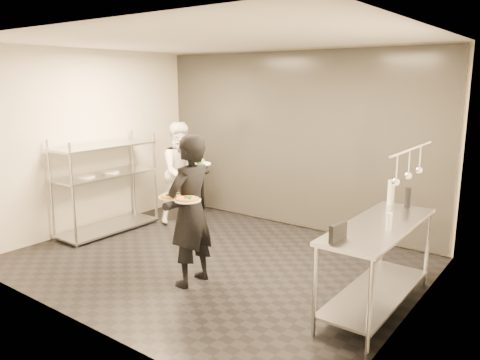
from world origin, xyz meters
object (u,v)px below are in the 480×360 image
Objects in this scene: chef at (183,173)px; pos_monitor at (338,232)px; waiter at (190,211)px; pass_rack at (106,183)px; pizza_plate_near at (172,196)px; pizza_plate_far at (188,199)px; bottle_green at (391,192)px; salad_plate at (200,162)px; bottle_clear at (389,222)px; prep_counter at (378,252)px; bottle_dark at (408,197)px.

chef is 7.43× the size of pos_monitor.
waiter is at bearing -114.82° from chef.
pass_rack is 5.34× the size of pizza_plate_near.
pizza_plate_far is 1.28× the size of pos_monitor.
pass_rack is 4.24m from bottle_green.
pos_monitor is at bearing 3.12° from pizza_plate_near.
pizza_plate_far is (1.91, -1.93, 0.24)m from chef.
bottle_green is at bearing 31.17° from salad_plate.
pizza_plate_near is at bearing -163.38° from bottle_clear.
prep_counter is at bearing 0.03° from pass_rack.
chef reaches higher than prep_counter.
salad_plate reaches higher than bottle_clear.
prep_counter is 2.08m from waiter.
pass_rack reaches higher than pizza_plate_near.
bottle_dark is at bearing 88.70° from prep_counter.
pass_rack is 2.36m from salad_plate.
prep_counter is 0.82m from pos_monitor.
pizza_plate_near is at bearing -142.14° from bottle_dark.
chef is 5.79× the size of pizza_plate_far.
pos_monitor is 0.98× the size of bottle_dark.
pos_monitor is (4.21, -0.72, 0.23)m from pass_rack.
pass_rack is at bearing 177.93° from bottle_clear.
pass_rack is 7.01× the size of bottle_dark.
pizza_plate_far reaches higher than pos_monitor.
waiter is (2.38, -0.66, 0.11)m from pass_rack.
pizza_plate_near is (2.26, -0.82, 0.29)m from pass_rack.
bottle_dark is at bearing 10.46° from pass_rack.
salad_plate is (-0.13, 0.32, 0.51)m from waiter.
bottle_green is at bearing 108.27° from bottle_clear.
bottle_clear reaches higher than pos_monitor.
chef is 2.25m from salad_plate.
waiter is at bearing -143.31° from bottle_dark.
pos_monitor is at bearing 88.43° from waiter.
waiter is 2.16m from bottle_clear.
bottle_dark is at bearing -74.59° from chef.
bottle_clear is (3.87, -1.24, 0.18)m from chef.
pizza_plate_near is 1.96m from pos_monitor.
chef reaches higher than bottle_green.
pass_rack is 9.12× the size of bottle_clear.
pizza_plate_near is at bearing -139.44° from bottle_green.
bottle_dark is (4.35, 0.80, 0.27)m from pass_rack.
bottle_clear is (4.47, -0.16, 0.24)m from pass_rack.
pos_monitor is (3.61, -1.80, 0.17)m from chef.
bottle_dark reaches higher than pizza_plate_near.
pizza_plate_far is at bearing -155.05° from prep_counter.
pizza_plate_near is 1.14× the size of salad_plate.
bottle_clear is at bearing 4.82° from salad_plate.
pizza_plate_far is at bearing -167.07° from pos_monitor.
pizza_plate_near is (-2.07, -0.83, 0.44)m from prep_counter.
waiter is at bearing -166.50° from bottle_clear.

